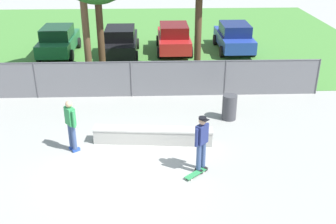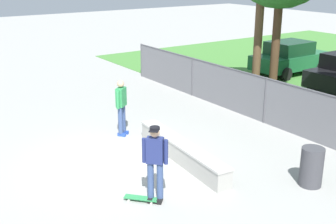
{
  "view_description": "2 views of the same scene",
  "coord_description": "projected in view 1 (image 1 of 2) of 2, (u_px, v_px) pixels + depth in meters",
  "views": [
    {
      "loc": [
        0.99,
        -10.78,
        6.95
      ],
      "look_at": [
        1.46,
        1.81,
        1.05
      ],
      "focal_mm": 43.04,
      "sensor_mm": 36.0,
      "label": 1
    },
    {
      "loc": [
        9.96,
        -5.09,
        5.18
      ],
      "look_at": [
        0.33,
        1.49,
        1.28
      ],
      "focal_mm": 46.64,
      "sensor_mm": 36.0,
      "label": 2
    }
  ],
  "objects": [
    {
      "name": "car_red",
      "position": [
        174.0,
        38.0,
        23.77
      ],
      "size": [
        2.04,
        4.21,
        1.66
      ],
      "color": "#B21E1E",
      "rests_on": "ground"
    },
    {
      "name": "skateboarder",
      "position": [
        202.0,
        141.0,
        12.07
      ],
      "size": [
        0.46,
        0.46,
        1.84
      ],
      "color": "black",
      "rests_on": "ground"
    },
    {
      "name": "chainlink_fence",
      "position": [
        131.0,
        77.0,
        17.5
      ],
      "size": [
        16.58,
        0.07,
        1.62
      ],
      "color": "#4C4C51",
      "rests_on": "ground"
    },
    {
      "name": "grass_strip",
      "position": [
        139.0,
        37.0,
        27.2
      ],
      "size": [
        28.51,
        20.0,
        0.02
      ],
      "primitive_type": "cube",
      "color": "#478438",
      "rests_on": "ground"
    },
    {
      "name": "car_green",
      "position": [
        58.0,
        40.0,
        23.23
      ],
      "size": [
        2.04,
        4.21,
        1.66
      ],
      "color": "#1E6638",
      "rests_on": "ground"
    },
    {
      "name": "car_blue",
      "position": [
        234.0,
        37.0,
        23.96
      ],
      "size": [
        2.04,
        4.21,
        1.66
      ],
      "color": "#233D9E",
      "rests_on": "ground"
    },
    {
      "name": "ground_plane",
      "position": [
        124.0,
        167.0,
        12.67
      ],
      "size": [
        80.0,
        80.0,
        0.0
      ],
      "primitive_type": "plane",
      "color": "#9E9E99"
    },
    {
      "name": "car_black",
      "position": [
        121.0,
        41.0,
        23.06
      ],
      "size": [
        2.04,
        4.21,
        1.66
      ],
      "color": "black",
      "rests_on": "ground"
    },
    {
      "name": "concrete_ledge",
      "position": [
        153.0,
        135.0,
        13.97
      ],
      "size": [
        4.17,
        0.84,
        0.56
      ],
      "color": "#A8A59E",
      "rests_on": "ground"
    },
    {
      "name": "skateboard",
      "position": [
        195.0,
        174.0,
        12.21
      ],
      "size": [
        0.73,
        0.68,
        0.09
      ],
      "color": "#2D8C4C",
      "rests_on": "ground"
    },
    {
      "name": "trash_bin",
      "position": [
        229.0,
        107.0,
        15.61
      ],
      "size": [
        0.56,
        0.56,
        1.0
      ],
      "primitive_type": "cylinder",
      "color": "#3F3F44",
      "rests_on": "ground"
    },
    {
      "name": "bystander",
      "position": [
        71.0,
        124.0,
        13.2
      ],
      "size": [
        0.43,
        0.5,
        1.82
      ],
      "color": "#2647A5",
      "rests_on": "ground"
    }
  ]
}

